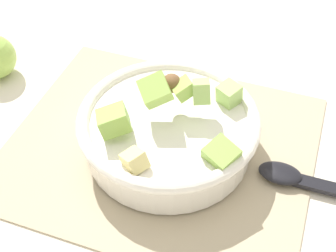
# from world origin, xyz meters

# --- Properties ---
(ground_plane) EXTENTS (2.40, 2.40, 0.00)m
(ground_plane) POSITION_xyz_m (0.00, 0.00, 0.00)
(ground_plane) COLOR silver
(placemat) EXTENTS (0.41, 0.35, 0.01)m
(placemat) POSITION_xyz_m (0.00, 0.00, 0.00)
(placemat) COLOR tan
(placemat) RESTS_ON ground_plane
(salad_bowl) EXTENTS (0.24, 0.24, 0.12)m
(salad_bowl) POSITION_xyz_m (0.01, -0.00, 0.04)
(salad_bowl) COLOR white
(salad_bowl) RESTS_ON placemat
(serving_spoon) EXTENTS (0.21, 0.04, 0.01)m
(serving_spoon) POSITION_xyz_m (0.21, 0.00, 0.01)
(serving_spoon) COLOR black
(serving_spoon) RESTS_ON placemat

